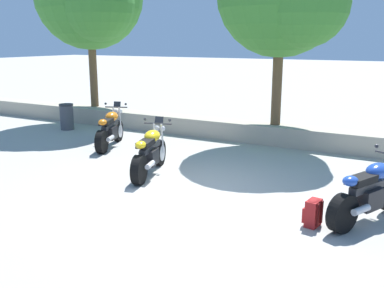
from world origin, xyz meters
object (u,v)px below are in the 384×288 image
(motorcycle_orange_near_left, at_px, (110,130))
(rider_backpack, at_px, (313,212))
(motorcycle_blue_far_right, at_px, (371,193))
(motorcycle_yellow_centre, at_px, (150,153))
(trash_bin, at_px, (67,117))

(motorcycle_orange_near_left, distance_m, rider_backpack, 6.83)
(motorcycle_blue_far_right, relative_size, rider_backpack, 4.14)
(motorcycle_yellow_centre, relative_size, trash_bin, 2.35)
(motorcycle_yellow_centre, distance_m, trash_bin, 5.95)
(motorcycle_orange_near_left, bearing_deg, motorcycle_blue_far_right, -15.94)
(motorcycle_yellow_centre, relative_size, rider_backpack, 4.31)
(motorcycle_orange_near_left, distance_m, motorcycle_blue_far_right, 7.32)
(motorcycle_blue_far_right, relative_size, trash_bin, 2.26)
(motorcycle_blue_far_right, bearing_deg, trash_bin, 161.89)
(rider_backpack, xyz_separation_m, trash_bin, (-9.12, 3.89, 0.19))
(motorcycle_orange_near_left, relative_size, trash_bin, 2.30)
(trash_bin, bearing_deg, motorcycle_orange_near_left, -23.25)
(rider_backpack, bearing_deg, motorcycle_orange_near_left, 156.95)
(rider_backpack, height_order, trash_bin, trash_bin)
(motorcycle_blue_far_right, distance_m, trash_bin, 10.40)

